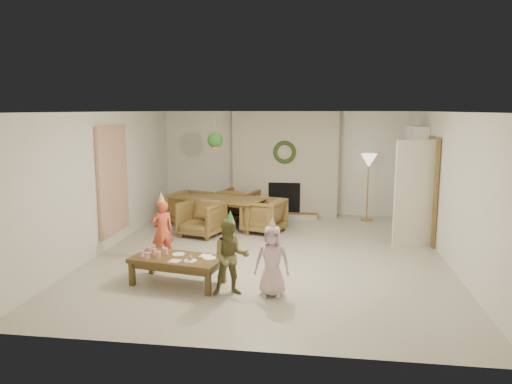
% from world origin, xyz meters
% --- Properties ---
extents(floor, '(7.00, 7.00, 0.00)m').
position_xyz_m(floor, '(0.00, 0.00, 0.00)').
color(floor, '#B7B29E').
rests_on(floor, ground).
extents(ceiling, '(7.00, 7.00, 0.00)m').
position_xyz_m(ceiling, '(0.00, 0.00, 2.50)').
color(ceiling, white).
rests_on(ceiling, wall_back).
extents(wall_back, '(7.00, 0.00, 7.00)m').
position_xyz_m(wall_back, '(0.00, 3.50, 1.25)').
color(wall_back, silver).
rests_on(wall_back, floor).
extents(wall_front, '(7.00, 0.00, 7.00)m').
position_xyz_m(wall_front, '(0.00, -3.50, 1.25)').
color(wall_front, silver).
rests_on(wall_front, floor).
extents(wall_left, '(0.00, 7.00, 7.00)m').
position_xyz_m(wall_left, '(-3.00, 0.00, 1.25)').
color(wall_left, silver).
rests_on(wall_left, floor).
extents(wall_right, '(0.00, 7.00, 7.00)m').
position_xyz_m(wall_right, '(3.00, 0.00, 1.25)').
color(wall_right, silver).
rests_on(wall_right, floor).
extents(fireplace_mass, '(2.50, 0.40, 2.50)m').
position_xyz_m(fireplace_mass, '(0.00, 3.30, 1.25)').
color(fireplace_mass, '#502B15').
rests_on(fireplace_mass, floor).
extents(fireplace_hearth, '(1.60, 0.30, 0.12)m').
position_xyz_m(fireplace_hearth, '(0.00, 2.95, 0.06)').
color(fireplace_hearth, brown).
rests_on(fireplace_hearth, floor).
extents(fireplace_firebox, '(0.75, 0.12, 0.75)m').
position_xyz_m(fireplace_firebox, '(0.00, 3.12, 0.45)').
color(fireplace_firebox, black).
rests_on(fireplace_firebox, floor).
extents(fireplace_wreath, '(0.54, 0.10, 0.54)m').
position_xyz_m(fireplace_wreath, '(0.00, 3.07, 1.55)').
color(fireplace_wreath, '#223D17').
rests_on(fireplace_wreath, fireplace_mass).
extents(floor_lamp_base, '(0.29, 0.29, 0.03)m').
position_xyz_m(floor_lamp_base, '(1.93, 3.00, 0.02)').
color(floor_lamp_base, gold).
rests_on(floor_lamp_base, floor).
extents(floor_lamp_post, '(0.03, 0.03, 1.39)m').
position_xyz_m(floor_lamp_post, '(1.93, 3.00, 0.72)').
color(floor_lamp_post, gold).
rests_on(floor_lamp_post, floor).
extents(floor_lamp_shade, '(0.37, 0.37, 0.31)m').
position_xyz_m(floor_lamp_shade, '(1.93, 3.00, 1.39)').
color(floor_lamp_shade, beige).
rests_on(floor_lamp_shade, floor_lamp_post).
extents(bookshelf_carcass, '(0.30, 1.00, 2.20)m').
position_xyz_m(bookshelf_carcass, '(2.84, 2.30, 1.10)').
color(bookshelf_carcass, white).
rests_on(bookshelf_carcass, floor).
extents(bookshelf_shelf_a, '(0.30, 0.92, 0.03)m').
position_xyz_m(bookshelf_shelf_a, '(2.82, 2.30, 0.45)').
color(bookshelf_shelf_a, white).
rests_on(bookshelf_shelf_a, bookshelf_carcass).
extents(bookshelf_shelf_b, '(0.30, 0.92, 0.03)m').
position_xyz_m(bookshelf_shelf_b, '(2.82, 2.30, 0.85)').
color(bookshelf_shelf_b, white).
rests_on(bookshelf_shelf_b, bookshelf_carcass).
extents(bookshelf_shelf_c, '(0.30, 0.92, 0.03)m').
position_xyz_m(bookshelf_shelf_c, '(2.82, 2.30, 1.25)').
color(bookshelf_shelf_c, white).
rests_on(bookshelf_shelf_c, bookshelf_carcass).
extents(bookshelf_shelf_d, '(0.30, 0.92, 0.03)m').
position_xyz_m(bookshelf_shelf_d, '(2.82, 2.30, 1.65)').
color(bookshelf_shelf_d, white).
rests_on(bookshelf_shelf_d, bookshelf_carcass).
extents(books_row_lower, '(0.20, 0.40, 0.24)m').
position_xyz_m(books_row_lower, '(2.80, 2.15, 0.59)').
color(books_row_lower, '#9E3D1D').
rests_on(books_row_lower, bookshelf_shelf_a).
extents(books_row_mid, '(0.20, 0.44, 0.24)m').
position_xyz_m(books_row_mid, '(2.80, 2.35, 0.99)').
color(books_row_mid, navy).
rests_on(books_row_mid, bookshelf_shelf_b).
extents(books_row_upper, '(0.20, 0.36, 0.22)m').
position_xyz_m(books_row_upper, '(2.80, 2.20, 1.38)').
color(books_row_upper, olive).
rests_on(books_row_upper, bookshelf_shelf_c).
extents(door_frame, '(0.05, 0.86, 2.04)m').
position_xyz_m(door_frame, '(2.96, 1.20, 1.02)').
color(door_frame, brown).
rests_on(door_frame, floor).
extents(door_leaf, '(0.77, 0.32, 2.00)m').
position_xyz_m(door_leaf, '(2.58, 0.82, 1.00)').
color(door_leaf, beige).
rests_on(door_leaf, floor).
extents(curtain_panel, '(0.06, 1.20, 2.00)m').
position_xyz_m(curtain_panel, '(-2.96, 0.20, 1.25)').
color(curtain_panel, beige).
rests_on(curtain_panel, wall_left).
extents(dining_table, '(2.08, 1.55, 0.65)m').
position_xyz_m(dining_table, '(-1.26, 1.86, 0.33)').
color(dining_table, brown).
rests_on(dining_table, floor).
extents(dining_chair_near, '(0.97, 0.99, 0.72)m').
position_xyz_m(dining_chair_near, '(-1.51, 1.08, 0.36)').
color(dining_chair_near, brown).
rests_on(dining_chair_near, floor).
extents(dining_chair_far, '(0.97, 0.99, 0.72)m').
position_xyz_m(dining_chair_far, '(-1.01, 2.63, 0.36)').
color(dining_chair_far, brown).
rests_on(dining_chair_far, floor).
extents(dining_chair_left, '(0.99, 0.97, 0.72)m').
position_xyz_m(dining_chair_left, '(-2.03, 2.11, 0.36)').
color(dining_chair_left, brown).
rests_on(dining_chair_left, floor).
extents(dining_chair_right, '(0.99, 0.97, 0.72)m').
position_xyz_m(dining_chair_right, '(-0.30, 1.54, 0.36)').
color(dining_chair_right, brown).
rests_on(dining_chair_right, floor).
extents(hanging_plant_cord, '(0.01, 0.01, 0.70)m').
position_xyz_m(hanging_plant_cord, '(-1.30, 1.50, 2.15)').
color(hanging_plant_cord, tan).
rests_on(hanging_plant_cord, ceiling).
extents(hanging_plant_pot, '(0.16, 0.16, 0.12)m').
position_xyz_m(hanging_plant_pot, '(-1.30, 1.50, 1.80)').
color(hanging_plant_pot, '#A46434').
rests_on(hanging_plant_pot, hanging_plant_cord).
extents(hanging_plant_foliage, '(0.32, 0.32, 0.32)m').
position_xyz_m(hanging_plant_foliage, '(-1.30, 1.50, 1.92)').
color(hanging_plant_foliage, '#1E4E1A').
rests_on(hanging_plant_foliage, hanging_plant_pot).
extents(coffee_table_top, '(1.44, 0.90, 0.06)m').
position_xyz_m(coffee_table_top, '(-1.17, -1.66, 0.38)').
color(coffee_table_top, brown).
rests_on(coffee_table_top, floor).
extents(coffee_table_apron, '(1.32, 0.78, 0.08)m').
position_xyz_m(coffee_table_apron, '(-1.17, -1.66, 0.31)').
color(coffee_table_apron, brown).
rests_on(coffee_table_apron, floor).
extents(coffee_leg_fl, '(0.08, 0.08, 0.35)m').
position_xyz_m(coffee_leg_fl, '(-1.81, -1.81, 0.17)').
color(coffee_leg_fl, brown).
rests_on(coffee_leg_fl, floor).
extents(coffee_leg_fr, '(0.08, 0.08, 0.35)m').
position_xyz_m(coffee_leg_fr, '(-0.62, -2.04, 0.17)').
color(coffee_leg_fr, brown).
rests_on(coffee_leg_fr, floor).
extents(coffee_leg_bl, '(0.08, 0.08, 0.35)m').
position_xyz_m(coffee_leg_bl, '(-1.71, -1.28, 0.17)').
color(coffee_leg_bl, brown).
rests_on(coffee_leg_bl, floor).
extents(coffee_leg_br, '(0.08, 0.08, 0.35)m').
position_xyz_m(coffee_leg_br, '(-0.52, -1.50, 0.17)').
color(coffee_leg_br, brown).
rests_on(coffee_leg_br, floor).
extents(cup_a, '(0.08, 0.08, 0.09)m').
position_xyz_m(cup_a, '(-1.70, -1.71, 0.46)').
color(cup_a, white).
rests_on(cup_a, coffee_table_top).
extents(cup_b, '(0.08, 0.08, 0.09)m').
position_xyz_m(cup_b, '(-1.66, -1.51, 0.46)').
color(cup_b, white).
rests_on(cup_b, coffee_table_top).
extents(cup_c, '(0.08, 0.08, 0.09)m').
position_xyz_m(cup_c, '(-1.59, -1.79, 0.46)').
color(cup_c, white).
rests_on(cup_c, coffee_table_top).
extents(cup_d, '(0.08, 0.08, 0.09)m').
position_xyz_m(cup_d, '(-1.55, -1.58, 0.46)').
color(cup_d, white).
rests_on(cup_d, coffee_table_top).
extents(cup_e, '(0.08, 0.08, 0.09)m').
position_xyz_m(cup_e, '(-1.43, -1.73, 0.46)').
color(cup_e, white).
rests_on(cup_e, coffee_table_top).
extents(cup_f, '(0.08, 0.08, 0.09)m').
position_xyz_m(cup_f, '(-1.39, -1.53, 0.46)').
color(cup_f, white).
rests_on(cup_f, coffee_table_top).
extents(plate_a, '(0.22, 0.22, 0.01)m').
position_xyz_m(plate_a, '(-1.19, -1.53, 0.41)').
color(plate_a, white).
rests_on(plate_a, coffee_table_top).
extents(plate_b, '(0.22, 0.22, 0.01)m').
position_xyz_m(plate_b, '(-0.93, -1.81, 0.41)').
color(plate_b, white).
rests_on(plate_b, coffee_table_top).
extents(plate_c, '(0.22, 0.22, 0.01)m').
position_xyz_m(plate_c, '(-0.69, -1.64, 0.41)').
color(plate_c, white).
rests_on(plate_c, coffee_table_top).
extents(food_scoop, '(0.08, 0.08, 0.07)m').
position_xyz_m(food_scoop, '(-0.93, -1.81, 0.45)').
color(food_scoop, tan).
rests_on(food_scoop, plate_b).
extents(napkin_left, '(0.18, 0.18, 0.01)m').
position_xyz_m(napkin_left, '(-1.15, -1.85, 0.41)').
color(napkin_left, '#FFBBCE').
rests_on(napkin_left, coffee_table_top).
extents(napkin_right, '(0.18, 0.18, 0.01)m').
position_xyz_m(napkin_right, '(-0.78, -1.54, 0.41)').
color(napkin_right, '#FFBBCE').
rests_on(napkin_right, coffee_table_top).
extents(child_red, '(0.46, 0.43, 1.05)m').
position_xyz_m(child_red, '(-1.75, -0.63, 0.52)').
color(child_red, '#C7462A').
rests_on(child_red, floor).
extents(party_hat_red, '(0.18, 0.18, 0.20)m').
position_xyz_m(party_hat_red, '(-1.75, -0.63, 1.09)').
color(party_hat_red, '#DFE14B').
rests_on(party_hat_red, child_red).
extents(child_plaid, '(0.61, 0.52, 1.07)m').
position_xyz_m(child_plaid, '(-0.32, -1.95, 0.53)').
color(child_plaid, brown).
rests_on(child_plaid, floor).
extents(party_hat_plaid, '(0.14, 0.14, 0.17)m').
position_xyz_m(party_hat_plaid, '(-0.32, -1.95, 1.11)').
color(party_hat_plaid, '#47A559').
rests_on(party_hat_plaid, child_plaid).
extents(child_pink, '(0.49, 0.32, 0.99)m').
position_xyz_m(child_pink, '(0.25, -1.90, 0.49)').
color(child_pink, beige).
rests_on(child_pink, floor).
extents(party_hat_pink, '(0.15, 0.15, 0.18)m').
position_xyz_m(party_hat_pink, '(0.25, -1.90, 1.03)').
color(party_hat_pink, '#B2B1B8').
rests_on(party_hat_pink, child_pink).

